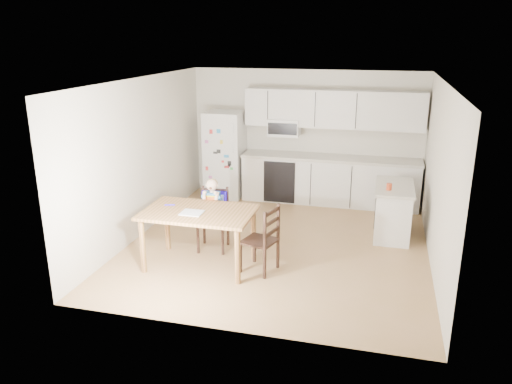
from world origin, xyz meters
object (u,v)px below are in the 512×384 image
at_px(refrigerator, 225,154).
at_px(kitchen_island, 393,210).
at_px(dining_table, 199,218).
at_px(chair_booster, 213,207).
at_px(red_cup, 389,187).
at_px(chair_side, 265,235).

bearing_deg(refrigerator, kitchen_island, -22.28).
bearing_deg(dining_table, refrigerator, 101.29).
xyz_separation_m(kitchen_island, dining_table, (-2.62, -1.83, 0.28)).
bearing_deg(dining_table, chair_booster, 90.43).
distance_m(refrigerator, kitchen_island, 3.54).
bearing_deg(chair_booster, refrigerator, 98.15).
distance_m(dining_table, chair_booster, 0.62).
bearing_deg(chair_booster, red_cup, 15.05).
height_order(refrigerator, kitchen_island, refrigerator).
relative_size(chair_booster, chair_side, 1.16).
xyz_separation_m(chair_booster, chair_side, (0.95, -0.59, -0.13)).
xyz_separation_m(kitchen_island, chair_booster, (-2.63, -1.22, 0.25)).
distance_m(kitchen_island, chair_booster, 2.91).
distance_m(refrigerator, dining_table, 3.23).
bearing_deg(dining_table, kitchen_island, 34.94).
bearing_deg(chair_side, kitchen_island, 152.77).
relative_size(refrigerator, chair_side, 1.79).
relative_size(refrigerator, dining_table, 1.12).
height_order(refrigerator, dining_table, refrigerator).
bearing_deg(refrigerator, chair_side, -63.40).
bearing_deg(red_cup, refrigerator, 153.29).
height_order(red_cup, dining_table, red_cup).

